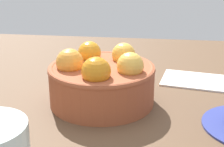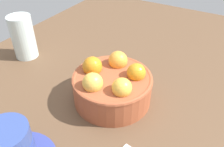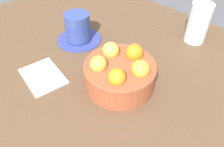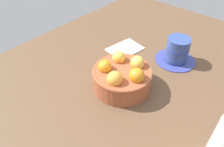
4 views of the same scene
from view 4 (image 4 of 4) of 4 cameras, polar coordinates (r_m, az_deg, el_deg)
The scene contains 4 objects.
ground_plane at distance 64.14cm, azimuth 2.53°, elevation -4.98°, with size 122.28×84.58×4.81cm, color brown.
terracotta_bowl at distance 59.75cm, azimuth 2.74°, elevation -0.77°, with size 16.54×16.54×9.00cm.
coffee_cup at distance 72.79cm, azimuth 16.98°, elevation 5.79°, with size 13.21×13.21×8.44cm.
folded_napkin at distance 77.25cm, azimuth 3.48°, elevation 6.67°, with size 11.80×8.52×0.60cm, color white.
Camera 4 is at (-35.48, -27.43, 43.46)cm, focal length 34.26 mm.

